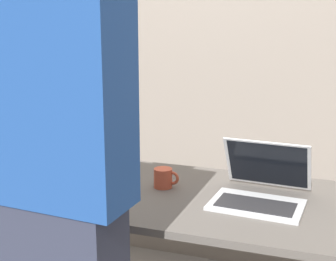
{
  "coord_description": "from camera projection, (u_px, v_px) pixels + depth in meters",
  "views": [
    {
      "loc": [
        0.65,
        -1.67,
        1.4
      ],
      "look_at": [
        0.07,
        0.0,
        0.98
      ],
      "focal_mm": 49.9,
      "sensor_mm": 36.0,
      "label": 1
    }
  ],
  "objects": [
    {
      "name": "desk",
      "position": [
        151.0,
        210.0,
        1.92
      ],
      "size": [
        1.42,
        0.7,
        0.73
      ],
      "color": "#56514C",
      "rests_on": "ground"
    },
    {
      "name": "laptop",
      "position": [
        261.0,
        187.0,
        1.77
      ],
      "size": [
        0.36,
        0.37,
        0.22
      ],
      "color": "#B7BABC",
      "rests_on": "desk"
    },
    {
      "name": "beer_bottle_amber",
      "position": [
        32.0,
        145.0,
        2.1
      ],
      "size": [
        0.07,
        0.07,
        0.31
      ],
      "color": "#1E5123",
      "rests_on": "desk"
    },
    {
      "name": "beer_bottle_dark",
      "position": [
        31.0,
        150.0,
        2.01
      ],
      "size": [
        0.07,
        0.07,
        0.32
      ],
      "color": "brown",
      "rests_on": "desk"
    },
    {
      "name": "beer_bottle_green",
      "position": [
        66.0,
        146.0,
        2.1
      ],
      "size": [
        0.08,
        0.08,
        0.3
      ],
      "color": "#472B14",
      "rests_on": "desk"
    },
    {
      "name": "person_figure",
      "position": [
        56.0,
        193.0,
        1.3
      ],
      "size": [
        0.45,
        0.3,
        1.78
      ],
      "color": "#2D3347",
      "rests_on": "ground"
    },
    {
      "name": "coffee_mug",
      "position": [
        164.0,
        178.0,
        1.91
      ],
      "size": [
        0.11,
        0.08,
        0.08
      ],
      "color": "#BF4C33",
      "rests_on": "desk"
    },
    {
      "name": "back_wall",
      "position": [
        208.0,
        40.0,
        2.59
      ],
      "size": [
        6.0,
        0.1,
        2.6
      ],
      "primitive_type": "cube",
      "color": "gray",
      "rests_on": "ground"
    }
  ]
}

